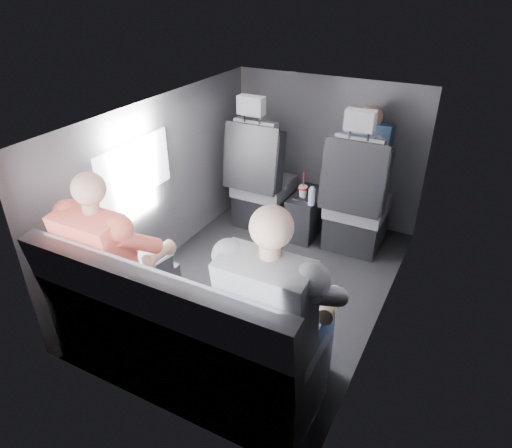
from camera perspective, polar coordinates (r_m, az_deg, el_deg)
The scene contains 19 objects.
floor at distance 3.60m, azimuth 0.89°, elevation -7.44°, with size 2.60×2.60×0.00m, color black.
ceiling at distance 3.00m, azimuth 1.09°, elevation 13.71°, with size 2.60×2.60×0.00m, color #B2B2AD.
panel_left at distance 3.69m, azimuth -11.65°, elevation 5.06°, with size 0.02×2.60×1.35m, color #56565B.
panel_right at distance 3.00m, azimuth 16.52°, elevation -1.56°, with size 0.02×2.60×1.35m, color #56565B.
panel_front at distance 4.35m, azimuth 8.78°, elevation 9.08°, with size 1.80×0.02×1.35m, color #56565B.
panel_back at distance 2.34m, azimuth -13.70°, elevation -10.90°, with size 1.80×0.02×1.35m, color #56565B.
side_window at distance 3.39m, azimuth -14.87°, elevation 6.56°, with size 0.02×0.75×0.42m, color white.
seatbelt at distance 3.62m, azimuth 12.26°, elevation 6.66°, with size 0.05×0.01×0.65m, color black.
front_seat_left at distance 4.22m, azimuth 0.60°, elevation 4.75°, with size 0.52×0.58×1.26m.
front_seat_right at distance 3.94m, azimuth 12.36°, elevation 2.12°, with size 0.52×0.58×1.26m.
center_console at distance 4.18m, azimuth 6.34°, elevation 1.24°, with size 0.24×0.48×0.41m.
rear_bench at distance 2.72m, azimuth -9.51°, elevation -14.04°, with size 1.60×0.57×0.92m.
soda_cup at distance 4.01m, azimuth 5.89°, elevation 4.13°, with size 0.08×0.08×0.23m.
water_bottle at distance 3.88m, azimuth 6.97°, elevation 3.45°, with size 0.06×0.06×0.17m.
laptop_white at distance 2.91m, azimuth -15.37°, elevation -3.30°, with size 0.40×0.39×0.27m.
laptop_black at distance 2.43m, azimuth 3.28°, elevation -9.47°, with size 0.40×0.38×0.26m.
passenger_rear_left at distance 2.84m, azimuth -16.98°, elevation -4.46°, with size 0.52×0.63×1.24m.
passenger_rear_right at distance 2.32m, azimuth 2.85°, elevation -11.02°, with size 0.55×0.66×1.30m.
passenger_front_right at distance 4.04m, azimuth 13.55°, elevation 8.06°, with size 0.39×0.39×0.76m.
Camera 1 is at (1.28, -2.58, 2.16)m, focal length 32.00 mm.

